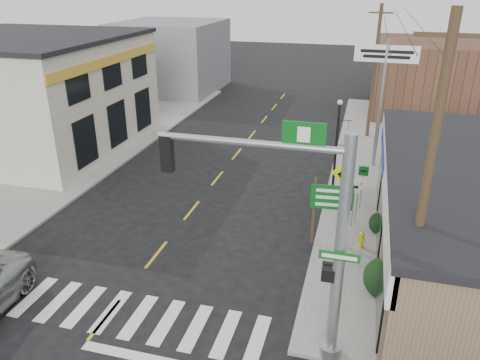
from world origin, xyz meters
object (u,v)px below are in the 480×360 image
(fire_hydrant, at_px, (361,239))
(lamp_post, at_px, (338,141))
(traffic_signal_pole, at_px, (310,227))
(utility_pole_far, at_px, (374,71))
(guide_sign, at_px, (331,204))
(dance_center_sign, at_px, (384,73))
(bare_tree, at_px, (444,175))
(utility_pole_near, at_px, (424,198))

(fire_hydrant, height_order, lamp_post, lamp_post)
(traffic_signal_pole, xyz_separation_m, utility_pole_far, (1.43, 21.25, 0.30))
(traffic_signal_pole, height_order, guide_sign, traffic_signal_pole)
(traffic_signal_pole, xyz_separation_m, fire_hydrant, (1.49, 6.27, -3.73))
(dance_center_sign, height_order, bare_tree, dance_center_sign)
(lamp_post, relative_size, utility_pole_far, 0.56)
(traffic_signal_pole, relative_size, dance_center_sign, 0.97)
(guide_sign, bearing_deg, fire_hydrant, 1.90)
(traffic_signal_pole, bearing_deg, guide_sign, 88.21)
(traffic_signal_pole, distance_m, lamp_post, 11.29)
(guide_sign, xyz_separation_m, utility_pole_far, (1.25, 15.16, 2.54))
(traffic_signal_pole, xyz_separation_m, utility_pole_near, (2.76, 0.89, 0.77))
(bare_tree, distance_m, utility_pole_near, 5.83)
(utility_pole_near, bearing_deg, traffic_signal_pole, -159.32)
(guide_sign, xyz_separation_m, utility_pole_near, (2.58, -5.21, 3.01))
(dance_center_sign, distance_m, utility_pole_far, 5.62)
(fire_hydrant, bearing_deg, lamp_post, 106.94)
(bare_tree, relative_size, utility_pole_near, 0.46)
(traffic_signal_pole, distance_m, dance_center_sign, 15.89)
(bare_tree, bearing_deg, utility_pole_near, -103.97)
(bare_tree, xyz_separation_m, utility_pole_near, (-1.36, -5.47, 1.46))
(dance_center_sign, height_order, utility_pole_far, utility_pole_far)
(traffic_signal_pole, distance_m, utility_pole_near, 3.00)
(fire_hydrant, height_order, utility_pole_far, utility_pole_far)
(traffic_signal_pole, relative_size, fire_hydrant, 10.02)
(lamp_post, height_order, dance_center_sign, dance_center_sign)
(guide_sign, xyz_separation_m, lamp_post, (-0.20, 5.12, 0.93))
(traffic_signal_pole, xyz_separation_m, lamp_post, (-0.02, 11.21, -1.31))
(fire_hydrant, distance_m, lamp_post, 5.71)
(utility_pole_far, bearing_deg, fire_hydrant, -86.57)
(fire_hydrant, xyz_separation_m, utility_pole_near, (1.27, -5.38, 4.50))
(lamp_post, distance_m, utility_pole_far, 10.27)
(traffic_signal_pole, bearing_deg, utility_pole_near, 17.81)
(guide_sign, distance_m, lamp_post, 5.20)
(lamp_post, height_order, utility_pole_near, utility_pole_near)
(traffic_signal_pole, distance_m, utility_pole_far, 21.31)
(guide_sign, distance_m, fire_hydrant, 1.98)
(utility_pole_far, bearing_deg, lamp_post, -95.01)
(dance_center_sign, bearing_deg, bare_tree, -74.57)
(bare_tree, relative_size, utility_pole_far, 0.51)
(lamp_post, xyz_separation_m, utility_pole_near, (2.78, -10.32, 2.08))
(dance_center_sign, distance_m, bare_tree, 9.81)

